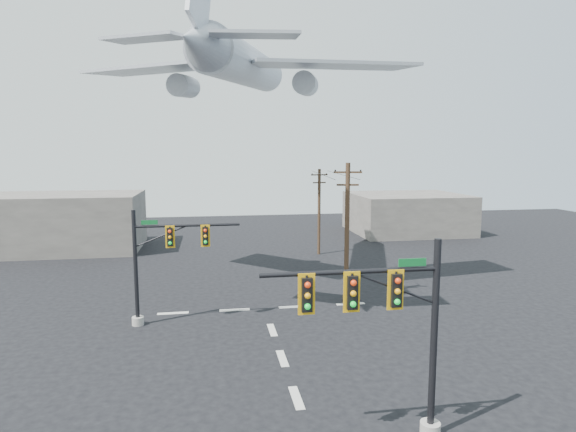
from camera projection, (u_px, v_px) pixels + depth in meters
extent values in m
plane|color=black|center=(296.00, 398.00, 20.58)|extent=(120.00, 120.00, 0.00)
cube|color=beige|center=(296.00, 398.00, 20.58)|extent=(0.40, 2.00, 0.01)
cube|color=beige|center=(282.00, 358.00, 24.49)|extent=(0.40, 2.00, 0.01)
cube|color=beige|center=(272.00, 330.00, 28.40)|extent=(0.40, 2.00, 0.01)
cube|color=beige|center=(173.00, 313.00, 31.35)|extent=(2.00, 0.40, 0.01)
cube|color=beige|center=(235.00, 310.00, 31.99)|extent=(2.00, 0.40, 0.01)
cube|color=beige|center=(294.00, 307.00, 32.64)|extent=(2.00, 0.40, 0.01)
cube|color=beige|center=(350.00, 304.00, 33.28)|extent=(2.00, 0.40, 0.01)
cylinder|color=#9C978E|center=(430.00, 429.00, 17.79)|extent=(0.74, 0.74, 0.53)
cylinder|color=black|center=(434.00, 340.00, 17.33)|extent=(0.25, 0.25, 7.43)
cylinder|color=black|center=(351.00, 272.00, 16.47)|extent=(6.30, 0.17, 0.17)
cylinder|color=black|center=(394.00, 288.00, 16.81)|extent=(3.40, 0.08, 0.08)
cube|color=black|center=(396.00, 290.00, 16.66)|extent=(0.36, 0.32, 1.17)
cube|color=#DD9D0D|center=(395.00, 290.00, 16.68)|extent=(0.58, 0.04, 1.43)
sphere|color=red|center=(398.00, 281.00, 16.43)|extent=(0.21, 0.21, 0.21)
sphere|color=orange|center=(398.00, 291.00, 16.48)|extent=(0.21, 0.21, 0.21)
sphere|color=#0CCE30|center=(397.00, 302.00, 16.53)|extent=(0.21, 0.21, 0.21)
cube|color=black|center=(352.00, 292.00, 16.40)|extent=(0.36, 0.32, 1.17)
cube|color=#DD9D0D|center=(352.00, 292.00, 16.42)|extent=(0.58, 0.04, 1.43)
sphere|color=red|center=(354.00, 283.00, 16.18)|extent=(0.21, 0.21, 0.21)
sphere|color=orange|center=(353.00, 294.00, 16.22)|extent=(0.21, 0.21, 0.21)
sphere|color=#0CCE30|center=(353.00, 304.00, 16.27)|extent=(0.21, 0.21, 0.21)
cube|color=black|center=(307.00, 294.00, 16.15)|extent=(0.36, 0.32, 1.17)
cube|color=#DD9D0D|center=(306.00, 294.00, 16.17)|extent=(0.58, 0.04, 1.43)
sphere|color=red|center=(308.00, 285.00, 15.92)|extent=(0.21, 0.21, 0.21)
sphere|color=orange|center=(308.00, 296.00, 15.97)|extent=(0.21, 0.21, 0.21)
sphere|color=#0CCE30|center=(308.00, 307.00, 16.02)|extent=(0.21, 0.21, 0.21)
cube|color=#0C5924|center=(412.00, 262.00, 16.72)|extent=(1.01, 0.04, 0.28)
cylinder|color=#9C978E|center=(138.00, 321.00, 29.23)|extent=(0.71, 0.71, 0.50)
cylinder|color=black|center=(136.00, 268.00, 28.79)|extent=(0.24, 0.24, 7.05)
cylinder|color=black|center=(188.00, 225.00, 28.96)|extent=(6.25, 0.16, 0.16)
cylinder|color=black|center=(161.00, 236.00, 28.79)|extent=(3.35, 0.08, 0.08)
cube|color=black|center=(170.00, 237.00, 28.73)|extent=(0.34, 0.30, 1.11)
cube|color=#DD9D0D|center=(170.00, 237.00, 28.75)|extent=(0.55, 0.04, 1.36)
sphere|color=red|center=(170.00, 231.00, 28.52)|extent=(0.20, 0.20, 0.20)
sphere|color=orange|center=(170.00, 237.00, 28.56)|extent=(0.20, 0.20, 0.20)
sphere|color=#0CCE30|center=(170.00, 243.00, 28.61)|extent=(0.20, 0.20, 0.20)
cube|color=black|center=(205.00, 236.00, 29.07)|extent=(0.34, 0.30, 1.11)
cube|color=#DD9D0D|center=(205.00, 236.00, 29.09)|extent=(0.55, 0.04, 1.36)
sphere|color=red|center=(205.00, 231.00, 28.85)|extent=(0.20, 0.20, 0.20)
sphere|color=orange|center=(205.00, 236.00, 28.90)|extent=(0.20, 0.20, 0.20)
sphere|color=#0CCE30|center=(205.00, 242.00, 28.95)|extent=(0.20, 0.20, 0.20)
cube|color=#0C5924|center=(149.00, 222.00, 28.51)|extent=(0.96, 0.04, 0.26)
cylinder|color=#402C1B|center=(347.00, 233.00, 33.34)|extent=(0.32, 0.32, 9.72)
cube|color=#402C1B|center=(348.00, 172.00, 32.78)|extent=(1.94, 0.46, 0.13)
cube|color=#402C1B|center=(348.00, 185.00, 32.89)|extent=(1.51, 0.39, 0.13)
cylinder|color=black|center=(335.00, 171.00, 32.77)|extent=(0.11, 0.11, 0.13)
cylinder|color=black|center=(348.00, 171.00, 32.76)|extent=(0.11, 0.11, 0.13)
cylinder|color=black|center=(361.00, 171.00, 32.76)|extent=(0.11, 0.11, 0.13)
cylinder|color=#402C1B|center=(319.00, 212.00, 48.92)|extent=(0.29, 0.29, 8.74)
cube|color=#402C1B|center=(319.00, 175.00, 48.42)|extent=(1.76, 0.40, 0.12)
cube|color=#402C1B|center=(319.00, 183.00, 48.52)|extent=(1.38, 0.34, 0.12)
cylinder|color=black|center=(312.00, 174.00, 48.15)|extent=(0.10, 0.10, 0.12)
cylinder|color=black|center=(319.00, 174.00, 48.40)|extent=(0.10, 0.10, 0.12)
cylinder|color=black|center=(327.00, 174.00, 48.65)|extent=(0.10, 0.10, 0.12)
cylinder|color=black|center=(321.00, 174.00, 40.47)|extent=(1.74, 15.60, 0.03)
cylinder|color=black|center=(340.00, 174.00, 40.74)|extent=(1.58, 15.60, 0.03)
cylinder|color=#AEB3BA|center=(245.00, 65.00, 36.13)|extent=(8.37, 19.00, 4.31)
cone|color=#AEB3BA|center=(270.00, 77.00, 47.27)|extent=(4.13, 5.06, 3.27)
cone|color=#AEB3BA|center=(196.00, 42.00, 24.99)|extent=(3.84, 4.95, 2.97)
cube|color=#AEB3BA|center=(153.00, 69.00, 35.79)|extent=(11.82, 11.22, 0.53)
cube|color=#AEB3BA|center=(333.00, 65.00, 34.05)|extent=(12.58, 5.86, 0.53)
cylinder|color=#AEB3BA|center=(184.00, 86.00, 36.54)|extent=(2.51, 3.45, 1.89)
cylinder|color=#AEB3BA|center=(306.00, 84.00, 35.32)|extent=(2.51, 3.45, 1.89)
cube|color=#AEB3BA|center=(145.00, 38.00, 25.81)|extent=(5.04, 4.21, 0.31)
cube|color=#AEB3BA|center=(254.00, 34.00, 25.03)|extent=(4.73, 2.21, 0.31)
cube|color=slate|center=(53.00, 222.00, 51.19)|extent=(18.00, 10.00, 6.00)
cube|color=slate|center=(407.00, 213.00, 62.91)|extent=(14.00, 12.00, 5.00)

